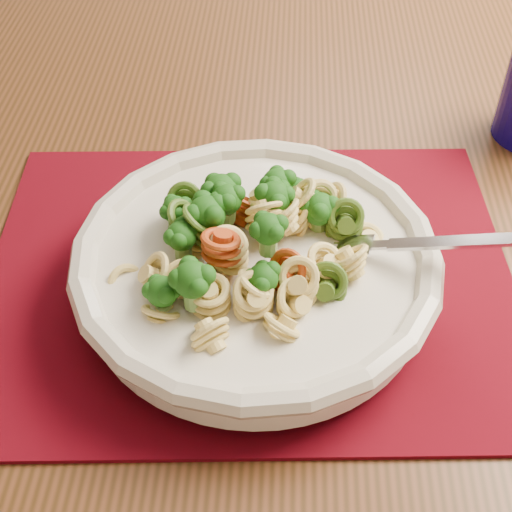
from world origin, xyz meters
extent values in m
cube|color=#592F19|center=(-0.78, -0.39, 0.76)|extent=(1.70, 1.35, 0.04)
cube|color=#600411|center=(-0.78, -0.51, 0.78)|extent=(0.47, 0.40, 0.00)
cylinder|color=beige|center=(-0.78, -0.53, 0.79)|extent=(0.12, 0.12, 0.01)
cylinder|color=beige|center=(-0.78, -0.53, 0.81)|extent=(0.25, 0.25, 0.03)
torus|color=beige|center=(-0.78, -0.53, 0.82)|extent=(0.27, 0.27, 0.02)
camera|label=1|loc=(-0.87, -0.88, 1.19)|focal=50.00mm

